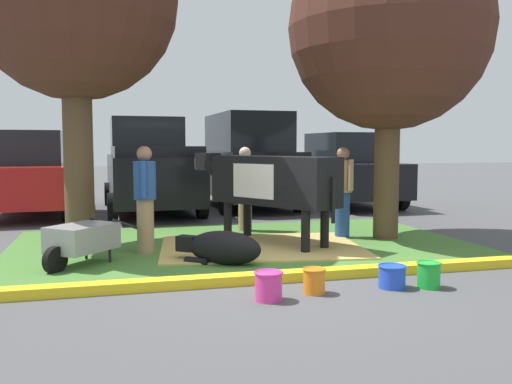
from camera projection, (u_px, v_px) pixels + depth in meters
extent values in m
plane|color=#4C4C4F|center=(275.00, 274.00, 7.16)|extent=(80.00, 80.00, 0.00)
cube|color=#477A33|center=(243.00, 245.00, 9.21)|extent=(7.56, 4.73, 0.02)
cube|color=yellow|center=(290.00, 276.00, 6.78)|extent=(8.76, 0.24, 0.12)
cube|color=tan|center=(261.00, 247.00, 8.90)|extent=(3.49, 2.80, 0.04)
cylinder|color=brown|center=(79.00, 160.00, 8.86)|extent=(0.47, 0.47, 2.88)
cylinder|color=brown|center=(387.00, 170.00, 9.73)|extent=(0.44, 0.44, 2.47)
sphere|color=#4C281E|center=(389.00, 29.00, 9.52)|extent=(3.54, 3.54, 3.54)
cube|color=black|center=(274.00, 180.00, 9.07)|extent=(1.80, 2.33, 0.80)
cube|color=white|center=(267.00, 180.00, 9.18)|extent=(1.09, 1.14, 0.56)
cylinder|color=black|center=(220.00, 172.00, 9.98)|extent=(0.61, 0.71, 0.58)
cube|color=black|center=(208.00, 162.00, 10.18)|extent=(0.45, 0.51, 0.32)
cube|color=white|center=(201.00, 163.00, 10.32)|extent=(0.23, 0.21, 0.20)
cylinder|color=black|center=(228.00, 222.00, 9.55)|extent=(0.14, 0.14, 0.70)
cylinder|color=black|center=(247.00, 219.00, 9.91)|extent=(0.14, 0.14, 0.70)
cylinder|color=black|center=(306.00, 232.00, 8.37)|extent=(0.14, 0.14, 0.70)
cylinder|color=black|center=(325.00, 229.00, 8.72)|extent=(0.14, 0.14, 0.70)
cylinder|color=black|center=(333.00, 200.00, 8.27)|extent=(0.06, 0.06, 0.70)
ellipsoid|color=black|center=(224.00, 248.00, 7.67)|extent=(1.16, 1.06, 0.48)
cube|color=black|center=(187.00, 243.00, 7.91)|extent=(0.34, 0.33, 0.22)
cube|color=silver|center=(180.00, 243.00, 7.95)|extent=(0.11, 0.12, 0.16)
cylinder|color=black|center=(196.00, 261.00, 7.66)|extent=(0.34, 0.29, 0.10)
cylinder|color=#23478C|center=(342.00, 215.00, 9.84)|extent=(0.26, 0.26, 0.84)
cylinder|color=#9E7F5B|center=(343.00, 176.00, 9.78)|extent=(0.34, 0.34, 0.58)
sphere|color=#8C664C|center=(343.00, 154.00, 9.74)|extent=(0.23, 0.23, 0.23)
cylinder|color=#9E7F5B|center=(351.00, 175.00, 9.59)|extent=(0.09, 0.09, 0.55)
cylinder|color=#9E7F5B|center=(335.00, 174.00, 9.96)|extent=(0.09, 0.09, 0.55)
cylinder|color=#9E7F5B|center=(145.00, 227.00, 8.42)|extent=(0.26, 0.26, 0.85)
cylinder|color=#23478C|center=(145.00, 180.00, 8.36)|extent=(0.34, 0.34, 0.58)
sphere|color=#8C664C|center=(144.00, 154.00, 8.32)|extent=(0.23, 0.23, 0.23)
cylinder|color=#23478C|center=(146.00, 178.00, 8.57)|extent=(0.09, 0.09, 0.56)
cylinder|color=#23478C|center=(143.00, 179.00, 8.13)|extent=(0.09, 0.09, 0.56)
cylinder|color=#9E7F5B|center=(245.00, 210.00, 10.63)|extent=(0.26, 0.26, 0.84)
cylinder|color=#23478C|center=(245.00, 174.00, 10.57)|extent=(0.34, 0.34, 0.58)
sphere|color=beige|center=(245.00, 153.00, 10.54)|extent=(0.23, 0.23, 0.23)
cylinder|color=#23478C|center=(256.00, 172.00, 10.65)|extent=(0.09, 0.09, 0.55)
cylinder|color=#23478C|center=(234.00, 172.00, 10.49)|extent=(0.09, 0.09, 0.55)
cube|color=gray|center=(82.00, 238.00, 7.57)|extent=(1.04, 1.07, 0.36)
cylinder|color=black|center=(55.00, 260.00, 7.14)|extent=(0.31, 0.34, 0.36)
cylinder|color=black|center=(110.00, 255.00, 7.76)|extent=(0.04, 0.04, 0.24)
cylinder|color=black|center=(86.00, 252.00, 7.96)|extent=(0.04, 0.04, 0.24)
cylinder|color=black|center=(125.00, 224.00, 8.04)|extent=(0.38, 0.43, 0.23)
cylinder|color=black|center=(102.00, 222.00, 8.24)|extent=(0.38, 0.43, 0.23)
cylinder|color=#EA3893|center=(269.00, 287.00, 5.90)|extent=(0.29, 0.29, 0.31)
torus|color=#EA3893|center=(269.00, 273.00, 5.89)|extent=(0.32, 0.32, 0.02)
cylinder|color=orange|center=(314.00, 281.00, 6.18)|extent=(0.25, 0.25, 0.28)
torus|color=orange|center=(314.00, 269.00, 6.17)|extent=(0.27, 0.27, 0.02)
cylinder|color=blue|center=(392.00, 277.00, 6.42)|extent=(0.31, 0.31, 0.26)
torus|color=blue|center=(392.00, 266.00, 6.41)|extent=(0.34, 0.34, 0.02)
cylinder|color=green|center=(429.00, 275.00, 6.43)|extent=(0.27, 0.27, 0.30)
torus|color=green|center=(429.00, 263.00, 6.42)|extent=(0.29, 0.29, 0.02)
cube|color=red|center=(30.00, 183.00, 13.18)|extent=(1.91, 4.44, 0.90)
cube|color=black|center=(29.00, 148.00, 13.11)|extent=(1.64, 2.24, 0.80)
cylinder|color=black|center=(0.00, 197.00, 14.33)|extent=(0.24, 0.65, 0.64)
cylinder|color=black|center=(72.00, 196.00, 14.84)|extent=(0.24, 0.65, 0.64)
cylinder|color=black|center=(67.00, 207.00, 12.10)|extent=(0.24, 0.65, 0.64)
cube|color=black|center=(150.00, 177.00, 13.94)|extent=(2.14, 5.45, 1.10)
cube|color=black|center=(146.00, 136.00, 14.75)|extent=(1.88, 1.85, 1.00)
cube|color=black|center=(155.00, 151.00, 12.72)|extent=(1.97, 2.75, 0.24)
cylinder|color=black|center=(109.00, 194.00, 15.38)|extent=(0.24, 0.65, 0.64)
cylinder|color=black|center=(180.00, 192.00, 15.94)|extent=(0.24, 0.65, 0.64)
cylinder|color=black|center=(112.00, 207.00, 12.02)|extent=(0.24, 0.65, 0.64)
cylinder|color=black|center=(202.00, 204.00, 12.59)|extent=(0.24, 0.65, 0.64)
cube|color=black|center=(247.00, 173.00, 14.84)|extent=(2.02, 4.65, 1.20)
cube|color=black|center=(247.00, 133.00, 14.75)|extent=(1.75, 3.24, 1.00)
cylinder|color=black|center=(202.00, 192.00, 16.06)|extent=(0.24, 0.65, 0.64)
cylinder|color=black|center=(264.00, 190.00, 16.59)|extent=(0.24, 0.65, 0.64)
cylinder|color=black|center=(225.00, 202.00, 13.20)|extent=(0.24, 0.65, 0.64)
cylinder|color=black|center=(299.00, 200.00, 13.73)|extent=(0.24, 0.65, 0.64)
cube|color=black|center=(345.00, 178.00, 15.28)|extent=(1.91, 4.44, 0.90)
cube|color=black|center=(345.00, 148.00, 15.21)|extent=(1.64, 2.24, 0.80)
cylinder|color=black|center=(297.00, 191.00, 16.43)|extent=(0.24, 0.65, 0.64)
cylinder|color=black|center=(351.00, 189.00, 16.94)|extent=(0.24, 0.65, 0.64)
cylinder|color=black|center=(337.00, 200.00, 13.70)|extent=(0.24, 0.65, 0.64)
cylinder|color=black|center=(400.00, 198.00, 14.21)|extent=(0.24, 0.65, 0.64)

